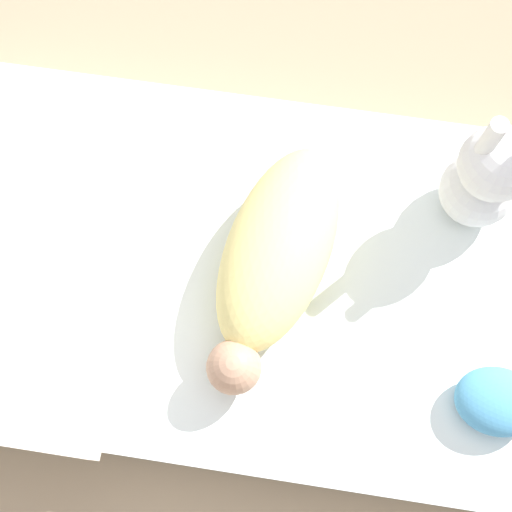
{
  "coord_description": "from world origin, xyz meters",
  "views": [
    {
      "loc": [
        0.11,
        -0.4,
        1.53
      ],
      "look_at": [
        0.04,
        0.01,
        0.21
      ],
      "focal_mm": 50.0,
      "sensor_mm": 36.0,
      "label": 1
    }
  ],
  "objects_px": {
    "swaddled_baby": "(276,256)",
    "turtle_plush": "(499,402)",
    "pillow": "(17,349)",
    "bunny_plush": "(487,177)"
  },
  "relations": [
    {
      "from": "swaddled_baby",
      "to": "pillow",
      "type": "xyz_separation_m",
      "value": [
        -0.45,
        -0.25,
        -0.03
      ]
    },
    {
      "from": "swaddled_baby",
      "to": "turtle_plush",
      "type": "relative_size",
      "value": 2.74
    },
    {
      "from": "swaddled_baby",
      "to": "turtle_plush",
      "type": "distance_m",
      "value": 0.5
    },
    {
      "from": "pillow",
      "to": "turtle_plush",
      "type": "relative_size",
      "value": 1.95
    },
    {
      "from": "swaddled_baby",
      "to": "bunny_plush",
      "type": "distance_m",
      "value": 0.43
    },
    {
      "from": "pillow",
      "to": "turtle_plush",
      "type": "bearing_deg",
      "value": 2.46
    },
    {
      "from": "pillow",
      "to": "bunny_plush",
      "type": "bearing_deg",
      "value": 28.0
    },
    {
      "from": "bunny_plush",
      "to": "turtle_plush",
      "type": "height_order",
      "value": "bunny_plush"
    },
    {
      "from": "swaddled_baby",
      "to": "pillow",
      "type": "bearing_deg",
      "value": -49.99
    },
    {
      "from": "swaddled_baby",
      "to": "bunny_plush",
      "type": "bearing_deg",
      "value": 129.3
    }
  ]
}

